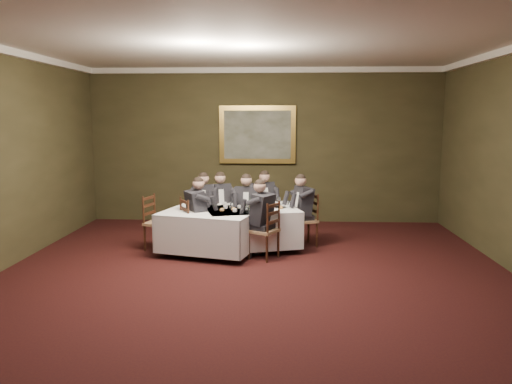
# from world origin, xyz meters

# --- Properties ---
(ground) EXTENTS (10.00, 10.00, 0.00)m
(ground) POSITION_xyz_m (0.00, 0.00, 0.00)
(ground) COLOR black
(ground) RESTS_ON ground
(ceiling) EXTENTS (8.00, 10.00, 0.10)m
(ceiling) POSITION_xyz_m (0.00, 0.00, 3.50)
(ceiling) COLOR silver
(ceiling) RESTS_ON back_wall
(back_wall) EXTENTS (8.00, 0.10, 3.50)m
(back_wall) POSITION_xyz_m (0.00, 5.00, 1.75)
(back_wall) COLOR #312D18
(back_wall) RESTS_ON ground
(front_wall) EXTENTS (8.00, 0.10, 3.50)m
(front_wall) POSITION_xyz_m (0.00, -5.00, 1.75)
(front_wall) COLOR #312D18
(front_wall) RESTS_ON ground
(crown_molding) EXTENTS (8.00, 10.00, 0.12)m
(crown_molding) POSITION_xyz_m (0.00, 0.00, 3.44)
(crown_molding) COLOR white
(crown_molding) RESTS_ON back_wall
(table_main) EXTENTS (1.94, 1.68, 0.67)m
(table_main) POSITION_xyz_m (-0.15, 2.48, 0.45)
(table_main) COLOR black
(table_main) RESTS_ON ground
(table_second) EXTENTS (1.87, 1.60, 0.67)m
(table_second) POSITION_xyz_m (-0.87, 2.14, 0.45)
(table_second) COLOR black
(table_second) RESTS_ON ground
(chair_main_backleft) EXTENTS (0.57, 0.56, 1.00)m
(chair_main_backleft) POSITION_xyz_m (-0.82, 3.16, 0.28)
(chair_main_backleft) COLOR olive
(chair_main_backleft) RESTS_ON ground
(diner_main_backleft) EXTENTS (0.56, 0.60, 1.35)m
(diner_main_backleft) POSITION_xyz_m (-0.82, 3.15, 0.51)
(diner_main_backleft) COLOR black
(diner_main_backleft) RESTS_ON chair_main_backleft
(chair_main_backright) EXTENTS (0.59, 0.58, 1.00)m
(chair_main_backright) POSITION_xyz_m (0.02, 3.42, 0.28)
(chair_main_backright) COLOR olive
(chair_main_backright) RESTS_ON ground
(diner_main_backright) EXTENTS (0.58, 0.61, 1.35)m
(diner_main_backright) POSITION_xyz_m (0.02, 3.41, 0.51)
(diner_main_backright) COLOR black
(diner_main_backright) RESTS_ON chair_main_backright
(chair_main_endleft) EXTENTS (0.59, 0.59, 1.00)m
(chair_main_endleft) POSITION_xyz_m (-1.15, 2.18, 0.28)
(chair_main_endleft) COLOR olive
(chair_main_endleft) RESTS_ON ground
(diner_main_endleft) EXTENTS (0.62, 0.59, 1.35)m
(diner_main_endleft) POSITION_xyz_m (-1.14, 2.19, 0.51)
(diner_main_endleft) COLOR black
(diner_main_endleft) RESTS_ON chair_main_endleft
(chair_main_endright) EXTENTS (0.55, 0.56, 1.00)m
(chair_main_endright) POSITION_xyz_m (0.84, 2.79, 0.28)
(chair_main_endright) COLOR olive
(chair_main_endright) RESTS_ON ground
(diner_main_endright) EXTENTS (0.59, 0.55, 1.35)m
(diner_main_endright) POSITION_xyz_m (0.83, 2.78, 0.51)
(diner_main_endright) COLOR black
(diner_main_endright) RESTS_ON chair_main_endright
(chair_sec_backleft) EXTENTS (0.48, 0.46, 1.00)m
(chair_sec_backleft) POSITION_xyz_m (-1.08, 3.05, 0.28)
(chair_sec_backleft) COLOR olive
(chair_sec_backleft) RESTS_ON ground
(diner_sec_backleft) EXTENTS (0.45, 0.52, 1.35)m
(diner_sec_backleft) POSITION_xyz_m (-1.08, 3.04, 0.51)
(diner_sec_backleft) COLOR black
(diner_sec_backleft) RESTS_ON chair_sec_backleft
(chair_sec_backright) EXTENTS (0.47, 0.45, 1.00)m
(chair_sec_backright) POSITION_xyz_m (-0.25, 2.83, 0.28)
(chair_sec_backright) COLOR olive
(chair_sec_backright) RESTS_ON ground
(diner_sec_backright) EXTENTS (0.44, 0.51, 1.35)m
(diner_sec_backright) POSITION_xyz_m (-0.25, 2.82, 0.51)
(diner_sec_backright) COLOR black
(diner_sec_backright) RESTS_ON chair_sec_backright
(chair_sec_endright) EXTENTS (0.58, 0.59, 1.00)m
(chair_sec_endright) POSITION_xyz_m (0.11, 1.88, 0.28)
(chair_sec_endright) COLOR olive
(chair_sec_endright) RESTS_ON ground
(diner_sec_endright) EXTENTS (0.61, 0.58, 1.35)m
(diner_sec_endright) POSITION_xyz_m (0.10, 1.89, 0.51)
(diner_sec_endright) COLOR black
(diner_sec_endright) RESTS_ON chair_sec_endright
(chair_sec_endleft) EXTENTS (0.53, 0.54, 1.00)m
(chair_sec_endleft) POSITION_xyz_m (-1.86, 2.40, 0.28)
(chair_sec_endleft) COLOR olive
(chair_sec_endleft) RESTS_ON ground
(centerpiece) EXTENTS (0.24, 0.22, 0.23)m
(centerpiece) POSITION_xyz_m (-0.16, 2.38, 0.88)
(centerpiece) COLOR #2D5926
(centerpiece) RESTS_ON table_main
(candlestick) EXTENTS (0.07, 0.07, 0.50)m
(candlestick) POSITION_xyz_m (0.06, 2.49, 0.95)
(candlestick) COLOR #B87F38
(candlestick) RESTS_ON table_main
(place_setting_table_main) EXTENTS (0.33, 0.31, 0.14)m
(place_setting_table_main) POSITION_xyz_m (-0.62, 2.71, 0.80)
(place_setting_table_main) COLOR white
(place_setting_table_main) RESTS_ON table_main
(place_setting_table_second) EXTENTS (0.33, 0.31, 0.14)m
(place_setting_table_second) POSITION_xyz_m (-1.15, 2.60, 0.80)
(place_setting_table_second) COLOR white
(place_setting_table_second) RESTS_ON table_second
(painting) EXTENTS (1.73, 0.09, 1.31)m
(painting) POSITION_xyz_m (-0.15, 4.94, 2.01)
(painting) COLOR gold
(painting) RESTS_ON back_wall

